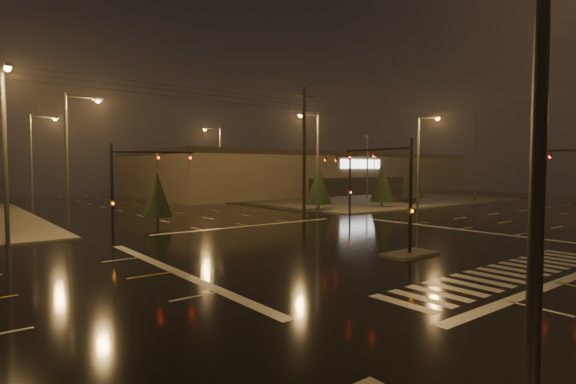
# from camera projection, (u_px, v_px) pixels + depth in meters

# --- Properties ---
(ground) EXTENTS (140.00, 140.00, 0.00)m
(ground) POSITION_uv_depth(u_px,v_px,m) (353.00, 245.00, 26.19)
(ground) COLOR black
(ground) RESTS_ON ground
(sidewalk_ne) EXTENTS (36.00, 36.00, 0.12)m
(sidewalk_ne) POSITION_uv_depth(u_px,v_px,m) (347.00, 197.00, 68.23)
(sidewalk_ne) COLOR #46433E
(sidewalk_ne) RESTS_ON ground
(median_island) EXTENTS (3.00, 1.60, 0.15)m
(median_island) POSITION_uv_depth(u_px,v_px,m) (410.00, 254.00, 23.03)
(median_island) COLOR #46433E
(median_island) RESTS_ON ground
(crosswalk) EXTENTS (15.00, 2.60, 0.01)m
(crosswalk) POSITION_uv_depth(u_px,v_px,m) (507.00, 273.00, 19.10)
(crosswalk) COLOR beige
(crosswalk) RESTS_ON ground
(stop_bar_near) EXTENTS (16.00, 0.50, 0.01)m
(stop_bar_near) POSITION_uv_depth(u_px,v_px,m) (558.00, 283.00, 17.52)
(stop_bar_near) COLOR beige
(stop_bar_near) RESTS_ON ground
(stop_bar_far) EXTENTS (16.00, 0.50, 0.01)m
(stop_bar_far) POSITION_uv_depth(u_px,v_px,m) (250.00, 226.00, 34.85)
(stop_bar_far) COLOR beige
(stop_bar_far) RESTS_ON ground
(parking_lot) EXTENTS (50.00, 24.00, 0.08)m
(parking_lot) POSITION_uv_depth(u_px,v_px,m) (379.00, 197.00, 69.73)
(parking_lot) COLOR black
(parking_lot) RESTS_ON ground
(retail_building) EXTENTS (60.20, 28.30, 7.20)m
(retail_building) POSITION_uv_depth(u_px,v_px,m) (305.00, 172.00, 83.70)
(retail_building) COLOR brown
(retail_building) RESTS_ON ground
(signal_mast_median) EXTENTS (0.25, 4.59, 6.00)m
(signal_mast_median) POSITION_uv_depth(u_px,v_px,m) (396.00, 182.00, 23.57)
(signal_mast_median) COLOR black
(signal_mast_median) RESTS_ON ground
(signal_mast_ne) EXTENTS (4.84, 1.86, 6.00)m
(signal_mast_ne) POSITION_uv_depth(u_px,v_px,m) (345.00, 176.00, 39.80)
(signal_mast_ne) COLOR black
(signal_mast_ne) RESTS_ON ground
(signal_mast_nw) EXTENTS (4.84, 1.86, 6.00)m
(signal_mast_nw) POSITION_uv_depth(u_px,v_px,m) (130.00, 179.00, 28.14)
(signal_mast_nw) COLOR black
(signal_mast_nw) RESTS_ON ground
(streetlight_0) EXTENTS (2.77, 0.32, 10.00)m
(streetlight_0) POSITION_uv_depth(u_px,v_px,m) (549.00, 85.00, 7.20)
(streetlight_0) COLOR #38383A
(streetlight_0) RESTS_ON ground
(streetlight_1) EXTENTS (2.77, 0.32, 10.00)m
(streetlight_1) POSITION_uv_depth(u_px,v_px,m) (71.00, 150.00, 33.20)
(streetlight_1) COLOR #38383A
(streetlight_1) RESTS_ON ground
(streetlight_2) EXTENTS (2.77, 0.32, 10.00)m
(streetlight_2) POSITION_uv_depth(u_px,v_px,m) (34.00, 155.00, 45.80)
(streetlight_2) COLOR #38383A
(streetlight_2) RESTS_ON ground
(streetlight_3) EXTENTS (2.77, 0.32, 10.00)m
(streetlight_3) POSITION_uv_depth(u_px,v_px,m) (316.00, 155.00, 45.35)
(streetlight_3) COLOR #38383A
(streetlight_3) RESTS_ON ground
(streetlight_4) EXTENTS (2.77, 0.32, 10.00)m
(streetlight_4) POSITION_uv_depth(u_px,v_px,m) (218.00, 159.00, 61.11)
(streetlight_4) COLOR #38383A
(streetlight_4) RESTS_ON ground
(streetlight_5) EXTENTS (0.32, 2.77, 10.00)m
(streetlight_5) POSITION_uv_depth(u_px,v_px,m) (5.00, 144.00, 24.87)
(streetlight_5) COLOR #38383A
(streetlight_5) RESTS_ON ground
(streetlight_6) EXTENTS (0.32, 2.77, 10.00)m
(streetlight_6) POSITION_uv_depth(u_px,v_px,m) (421.00, 156.00, 48.20)
(streetlight_6) COLOR #38383A
(streetlight_6) RESTS_ON ground
(utility_pole_1) EXTENTS (2.20, 0.32, 12.00)m
(utility_pole_1) POSITION_uv_depth(u_px,v_px,m) (304.00, 151.00, 41.81)
(utility_pole_1) COLOR black
(utility_pole_1) RESTS_ON ground
(utility_pole_2) EXTENTS (2.20, 0.32, 12.00)m
(utility_pole_2) POSITION_uv_depth(u_px,v_px,m) (475.00, 156.00, 60.22)
(utility_pole_2) COLOR black
(utility_pole_2) RESTS_ON ground
(conifer_0) EXTENTS (2.68, 2.68, 4.89)m
(conifer_0) POSITION_uv_depth(u_px,v_px,m) (319.00, 184.00, 47.59)
(conifer_0) COLOR black
(conifer_0) RESTS_ON ground
(conifer_1) EXTENTS (2.72, 2.72, 4.95)m
(conifer_1) POSITION_uv_depth(u_px,v_px,m) (382.00, 183.00, 51.07)
(conifer_1) COLOR black
(conifer_1) RESTS_ON ground
(conifer_2) EXTENTS (2.86, 2.86, 5.17)m
(conifer_2) POSITION_uv_depth(u_px,v_px,m) (413.00, 181.00, 57.01)
(conifer_2) COLOR black
(conifer_2) RESTS_ON ground
(conifer_3) EXTENTS (2.23, 2.23, 4.18)m
(conifer_3) POSITION_uv_depth(u_px,v_px,m) (157.00, 194.00, 34.99)
(conifer_3) COLOR black
(conifer_3) RESTS_ON ground
(car_parked) EXTENTS (3.47, 5.13, 1.62)m
(car_parked) POSITION_uv_depth(u_px,v_px,m) (398.00, 196.00, 59.89)
(car_parked) COLOR black
(car_parked) RESTS_ON ground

